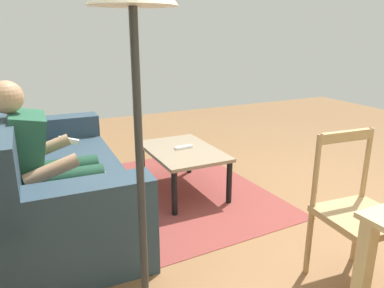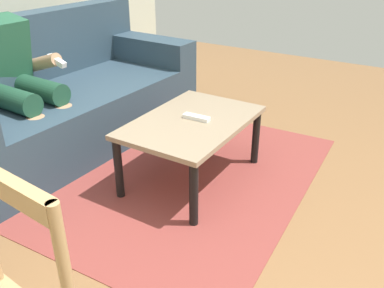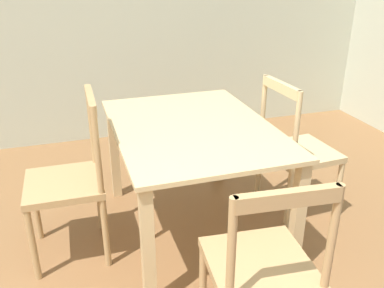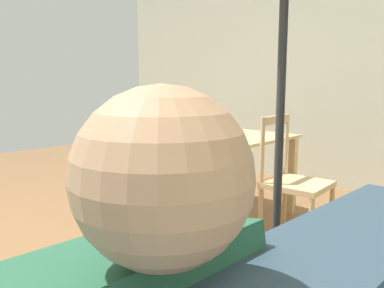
{
  "view_description": "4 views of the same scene",
  "coord_description": "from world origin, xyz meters",
  "px_view_note": "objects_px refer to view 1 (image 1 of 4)",
  "views": [
    {
      "loc": [
        -1.94,
        2.05,
        1.46
      ],
      "look_at": [
        -0.3,
        1.25,
        0.9
      ],
      "focal_mm": 34.64,
      "sensor_mm": 36.0,
      "label": 1
    },
    {
      "loc": [
        -0.95,
        -0.49,
        1.42
      ],
      "look_at": [
        1.0,
        0.72,
        0.25
      ],
      "focal_mm": 38.41,
      "sensor_mm": 36.0,
      "label": 2
    },
    {
      "loc": [
        0.57,
        -0.33,
        1.6
      ],
      "look_at": [
        -1.58,
        0.35,
        0.6
      ],
      "focal_mm": 38.98,
      "sensor_mm": 36.0,
      "label": 3
    },
    {
      "loc": [
        0.94,
        2.41,
        1.16
      ],
      "look_at": [
        -0.3,
        1.25,
        0.9
      ],
      "focal_mm": 36.29,
      "sensor_mm": 36.0,
      "label": 4
    }
  ],
  "objects_px": {
    "coffee_table": "(183,155)",
    "dining_chair_facing_couch": "(357,214)",
    "couch": "(52,180)",
    "person_lounging": "(48,162)",
    "floor_lamp": "(133,17)",
    "tv_remote": "(184,147)"
  },
  "relations": [
    {
      "from": "dining_chair_facing_couch",
      "to": "floor_lamp",
      "type": "bearing_deg",
      "value": 82.38
    },
    {
      "from": "couch",
      "to": "tv_remote",
      "type": "distance_m",
      "value": 1.17
    },
    {
      "from": "couch",
      "to": "floor_lamp",
      "type": "bearing_deg",
      "value": -169.45
    },
    {
      "from": "coffee_table",
      "to": "tv_remote",
      "type": "xyz_separation_m",
      "value": [
        0.02,
        -0.02,
        0.07
      ]
    },
    {
      "from": "dining_chair_facing_couch",
      "to": "person_lounging",
      "type": "bearing_deg",
      "value": 50.42
    },
    {
      "from": "couch",
      "to": "coffee_table",
      "type": "distance_m",
      "value": 1.15
    },
    {
      "from": "couch",
      "to": "floor_lamp",
      "type": "distance_m",
      "value": 1.89
    },
    {
      "from": "person_lounging",
      "to": "floor_lamp",
      "type": "distance_m",
      "value": 1.47
    },
    {
      "from": "person_lounging",
      "to": "dining_chair_facing_couch",
      "type": "height_order",
      "value": "person_lounging"
    },
    {
      "from": "person_lounging",
      "to": "coffee_table",
      "type": "height_order",
      "value": "person_lounging"
    },
    {
      "from": "coffee_table",
      "to": "floor_lamp",
      "type": "height_order",
      "value": "floor_lamp"
    },
    {
      "from": "couch",
      "to": "person_lounging",
      "type": "distance_m",
      "value": 0.43
    },
    {
      "from": "coffee_table",
      "to": "dining_chair_facing_couch",
      "type": "xyz_separation_m",
      "value": [
        -1.64,
        -0.36,
        0.09
      ]
    },
    {
      "from": "coffee_table",
      "to": "dining_chair_facing_couch",
      "type": "distance_m",
      "value": 1.68
    },
    {
      "from": "couch",
      "to": "coffee_table",
      "type": "relative_size",
      "value": 2.38
    },
    {
      "from": "coffee_table",
      "to": "dining_chair_facing_couch",
      "type": "bearing_deg",
      "value": -167.48
    },
    {
      "from": "coffee_table",
      "to": "tv_remote",
      "type": "relative_size",
      "value": 5.23
    },
    {
      "from": "couch",
      "to": "coffee_table",
      "type": "bearing_deg",
      "value": -88.95
    },
    {
      "from": "person_lounging",
      "to": "couch",
      "type": "bearing_deg",
      "value": -6.36
    },
    {
      "from": "tv_remote",
      "to": "floor_lamp",
      "type": "height_order",
      "value": "floor_lamp"
    },
    {
      "from": "tv_remote",
      "to": "floor_lamp",
      "type": "relative_size",
      "value": 0.09
    },
    {
      "from": "couch",
      "to": "dining_chair_facing_couch",
      "type": "relative_size",
      "value": 2.34
    }
  ]
}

